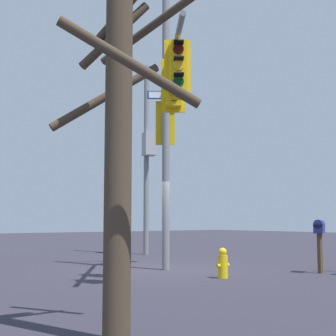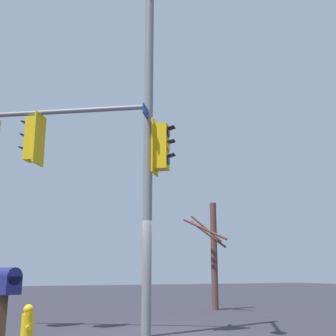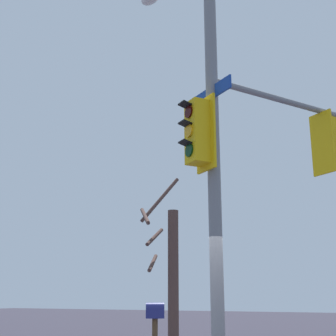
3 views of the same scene
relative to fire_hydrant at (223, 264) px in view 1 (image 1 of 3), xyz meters
name	(u,v)px [view 1 (image 1 of 3)]	position (x,y,z in m)	size (l,w,h in m)	color
ground_plane	(164,269)	(-0.21, -2.63, -0.34)	(80.00, 80.00, 0.00)	#2E2B37
main_signal_pole_assembly	(173,95)	(0.43, -1.39, 4.39)	(5.31, 5.04, 8.70)	slate
secondary_pole_assembly	(148,152)	(-3.33, -7.81, 3.83)	(0.63, 0.84, 7.89)	slate
fire_hydrant	(223,264)	(0.00, 0.00, 0.00)	(0.38, 0.24, 0.73)	yellow
mailbox	(319,231)	(-2.83, 0.77, 0.76)	(0.50, 0.41, 1.41)	#4C3823
bare_tree_corner	(120,130)	(5.42, 3.84, 2.15)	(2.27, 2.27, 4.67)	#433528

